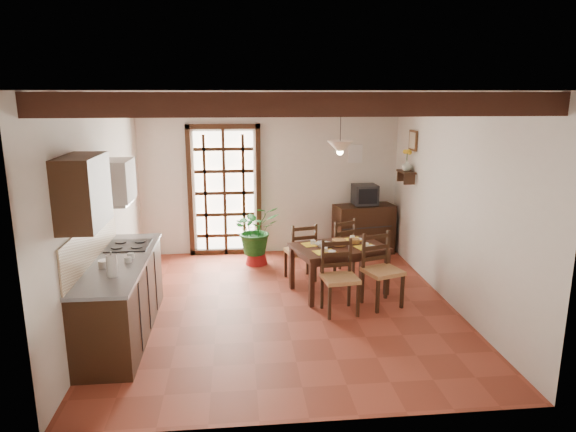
{
  "coord_description": "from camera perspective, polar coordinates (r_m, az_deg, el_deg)",
  "views": [
    {
      "loc": [
        -0.58,
        -6.37,
        2.78
      ],
      "look_at": [
        0.1,
        0.4,
        1.15
      ],
      "focal_mm": 32.0,
      "sensor_mm": 36.0,
      "label": 1
    }
  ],
  "objects": [
    {
      "name": "sideboard",
      "position": [
        9.18,
        8.39,
        -1.46
      ],
      "size": [
        1.09,
        0.63,
        0.88
      ],
      "primitive_type": "cube",
      "rotation": [
        0.0,
        0.0,
        0.16
      ],
      "color": "black",
      "rests_on": "ground_plane"
    },
    {
      "name": "wall_shelf",
      "position": [
        8.52,
        12.99,
        4.55
      ],
      "size": [
        0.2,
        0.42,
        0.2
      ],
      "color": "black",
      "rests_on": "room_shell"
    },
    {
      "name": "room_shell",
      "position": [
        6.47,
        -0.53,
        4.9
      ],
      "size": [
        4.52,
        5.02,
        2.81
      ],
      "color": "silver",
      "rests_on": "ground_plane"
    },
    {
      "name": "table_setting",
      "position": [
        7.29,
        5.7,
        -3.55
      ],
      "size": [
        0.92,
        0.61,
        0.09
      ],
      "rotation": [
        0.0,
        0.0,
        0.27
      ],
      "color": "yellow",
      "rests_on": "dining_table"
    },
    {
      "name": "crt_tv",
      "position": [
        9.04,
        8.54,
        2.38
      ],
      "size": [
        0.42,
        0.4,
        0.35
      ],
      "rotation": [
        0.0,
        0.0,
        0.05
      ],
      "color": "black",
      "rests_on": "sideboard"
    },
    {
      "name": "table_bowl",
      "position": [
        7.22,
        3.95,
        -3.21
      ],
      "size": [
        0.28,
        0.28,
        0.05
      ],
      "primitive_type": "imported",
      "rotation": [
        0.0,
        0.0,
        -0.36
      ],
      "color": "white",
      "rests_on": "dining_table"
    },
    {
      "name": "chair_near_right",
      "position": [
        7.02,
        10.35,
        -7.39
      ],
      "size": [
        0.57,
        0.55,
        0.98
      ],
      "rotation": [
        0.0,
        0.0,
        0.33
      ],
      "color": "#B4804C",
      "rests_on": "ground_plane"
    },
    {
      "name": "french_door",
      "position": [
        8.96,
        -7.07,
        3.05
      ],
      "size": [
        1.26,
        0.11,
        2.32
      ],
      "color": "white",
      "rests_on": "ground_plane"
    },
    {
      "name": "shelf_vase",
      "position": [
        8.5,
        13.04,
        5.48
      ],
      "size": [
        0.15,
        0.15,
        0.15
      ],
      "primitive_type": "imported",
      "color": "#B2BFB2",
      "rests_on": "wall_shelf"
    },
    {
      "name": "dining_table",
      "position": [
        7.31,
        5.69,
        -3.97
      ],
      "size": [
        1.44,
        1.12,
        0.69
      ],
      "rotation": [
        0.0,
        0.0,
        0.27
      ],
      "color": "#331910",
      "rests_on": "ground_plane"
    },
    {
      "name": "pendant_lamp",
      "position": [
        7.11,
        5.81,
        7.73
      ],
      "size": [
        0.36,
        0.36,
        0.84
      ],
      "color": "black",
      "rests_on": "room_shell"
    },
    {
      "name": "fuse_box",
      "position": [
        9.15,
        7.48,
        6.89
      ],
      "size": [
        0.25,
        0.03,
        0.32
      ],
      "primitive_type": "cube",
      "color": "white",
      "rests_on": "room_shell"
    },
    {
      "name": "chair_far_left",
      "position": [
        7.83,
        1.42,
        -5.12
      ],
      "size": [
        0.5,
        0.48,
        0.91
      ],
      "rotation": [
        0.0,
        0.0,
        3.37
      ],
      "color": "#B4804C",
      "rests_on": "ground_plane"
    },
    {
      "name": "ground_plane",
      "position": [
        6.97,
        -0.49,
        -10.02
      ],
      "size": [
        5.0,
        5.0,
        0.0
      ],
      "primitive_type": "plane",
      "color": "brown"
    },
    {
      "name": "framed_picture",
      "position": [
        8.48,
        13.72,
        8.15
      ],
      "size": [
        0.03,
        0.32,
        0.32
      ],
      "color": "brown",
      "rests_on": "room_shell"
    },
    {
      "name": "upper_cabinet",
      "position": [
        5.37,
        -21.82,
        2.53
      ],
      "size": [
        0.35,
        0.8,
        0.7
      ],
      "primitive_type": "cube",
      "color": "black",
      "rests_on": "room_shell"
    },
    {
      "name": "chair_far_right",
      "position": [
        8.09,
        5.59,
        -4.54
      ],
      "size": [
        0.56,
        0.55,
        0.92
      ],
      "rotation": [
        0.0,
        0.0,
        3.6
      ],
      "color": "#B4804C",
      "rests_on": "ground_plane"
    },
    {
      "name": "plant_pot",
      "position": [
        8.62,
        -3.52,
        -4.61
      ],
      "size": [
        0.37,
        0.37,
        0.23
      ],
      "primitive_type": "cone",
      "color": "maroon",
      "rests_on": "ground_plane"
    },
    {
      "name": "range_hood",
      "position": [
        6.57,
        -18.61,
        3.61
      ],
      "size": [
        0.38,
        0.6,
        0.54
      ],
      "color": "white",
      "rests_on": "room_shell"
    },
    {
      "name": "potted_plant",
      "position": [
        8.49,
        -3.57,
        -1.66
      ],
      "size": [
        2.3,
        2.11,
        2.15
      ],
      "primitive_type": "imported",
      "rotation": [
        0.0,
        0.0,
        0.27
      ],
      "color": "#144C19",
      "rests_on": "ground_plane"
    },
    {
      "name": "shelf_flowers",
      "position": [
        8.47,
        13.11,
        6.87
      ],
      "size": [
        0.14,
        0.14,
        0.36
      ],
      "color": "yellow",
      "rests_on": "shelf_vase"
    },
    {
      "name": "counter_items",
      "position": [
        6.29,
        -18.14,
        -4.05
      ],
      "size": [
        0.5,
        1.43,
        0.25
      ],
      "color": "black",
      "rests_on": "kitchen_counter"
    },
    {
      "name": "ceiling_beams",
      "position": [
        6.4,
        -0.54,
        12.66
      ],
      "size": [
        4.5,
        4.34,
        0.2
      ],
      "color": "black",
      "rests_on": "room_shell"
    },
    {
      "name": "kitchen_counter",
      "position": [
        6.36,
        -17.99,
        -8.47
      ],
      "size": [
        0.64,
        2.25,
        1.38
      ],
      "color": "black",
      "rests_on": "ground_plane"
    },
    {
      "name": "chair_near_left",
      "position": [
        6.73,
        5.73,
        -8.25
      ],
      "size": [
        0.48,
        0.46,
        0.95
      ],
      "rotation": [
        0.0,
        0.0,
        0.11
      ],
      "color": "#B4804C",
      "rests_on": "ground_plane"
    }
  ]
}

